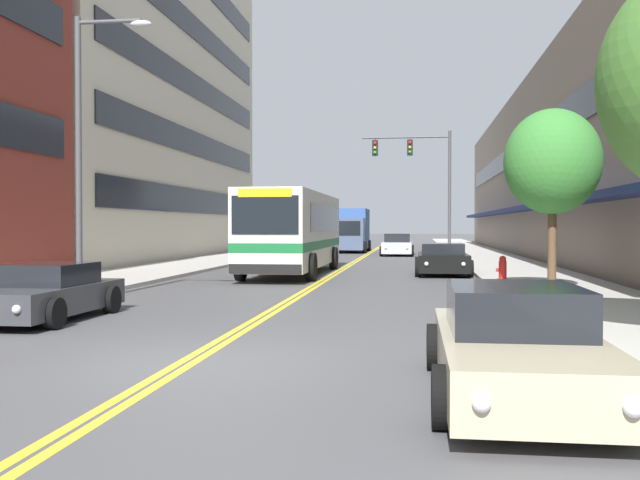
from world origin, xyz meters
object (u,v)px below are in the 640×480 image
Objects in this scene: car_dark_grey_parked_left_near at (46,294)px; street_lamp_left_near at (89,132)px; car_beige_parked_right_foreground at (516,346)px; car_black_parked_right_mid at (443,260)px; car_silver_moving_lead at (397,245)px; fire_hydrant at (503,270)px; city_bus at (294,229)px; box_truck at (350,230)px; street_tree_right_mid at (553,162)px; traffic_signal_mast at (422,169)px; car_slate_blue_parked_left_mid at (279,250)px.

street_lamp_left_near is (-0.63, 3.37, 3.79)m from car_dark_grey_parked_left_near.
car_black_parked_right_mid is at bearing 90.19° from car_beige_parked_right_foreground.
fire_hydrant is at bearing -80.59° from car_silver_moving_lead.
car_dark_grey_parked_left_near is 0.95× the size of car_black_parked_right_mid.
car_black_parked_right_mid is (8.68, 14.77, 0.05)m from car_dark_grey_parked_left_near.
street_lamp_left_near reaches higher than city_bus.
box_truck is (2.80, 38.47, 1.07)m from car_dark_grey_parked_left_near.
street_tree_right_mid is (8.60, -8.18, 1.88)m from city_bus.
fire_hydrant is (1.58, 14.60, -0.02)m from car_beige_parked_right_foreground.
traffic_signal_mast is (1.51, -4.15, 4.61)m from car_silver_moving_lead.
city_bus is at bearing -178.46° from car_black_parked_right_mid.
car_black_parked_right_mid is at bearing -86.97° from traffic_signal_mast.
car_silver_moving_lead is (-2.24, 17.79, 0.06)m from car_black_parked_right_mid.
car_silver_moving_lead is at bearing 110.04° from traffic_signal_mast.
car_dark_grey_parked_left_near is 0.96× the size of car_silver_moving_lead.
street_tree_right_mid is at bearing -58.82° from car_slate_blue_parked_left_mid.
box_truck is (-5.88, 23.70, 1.02)m from car_black_parked_right_mid.
car_dark_grey_parked_left_near is 0.84× the size of street_tree_right_mid.
car_dark_grey_parked_left_near is 10.33m from car_beige_parked_right_foreground.
traffic_signal_mast is (5.22, 13.81, 3.44)m from city_bus.
car_black_parked_right_mid is at bearing 106.24° from fire_hydrant.
city_bus is 12.01m from street_tree_right_mid.
car_beige_parked_right_foreground is at bearing -74.19° from car_slate_blue_parked_left_mid.
traffic_signal_mast is at bearing 69.30° from city_bus.
traffic_signal_mast is (5.16, -10.05, 3.65)m from box_truck.
car_beige_parked_right_foreground is at bearing -73.36° from city_bus.
street_tree_right_mid reaches higher than car_slate_blue_parked_left_mid.
car_dark_grey_parked_left_near is 29.89m from traffic_signal_mast.
fire_hydrant is (10.20, -15.86, -0.03)m from car_slate_blue_parked_left_mid.
traffic_signal_mast is (7.95, 28.42, 4.72)m from car_dark_grey_parked_left_near.
box_truck is at bearing 121.68° from car_silver_moving_lead.
city_bus is 2.38× the size of car_beige_parked_right_foreground.
car_slate_blue_parked_left_mid reaches higher than fire_hydrant.
fire_hydrant is at bearing 41.41° from car_dark_grey_parked_left_near.
city_bus reaches higher than car_dark_grey_parked_left_near.
street_tree_right_mid is 4.24m from fire_hydrant.
street_tree_right_mid is at bearing -43.55° from city_bus.
car_black_parked_right_mid is 17.93m from car_silver_moving_lead.
car_beige_parked_right_foreground is at bearing -43.35° from street_lamp_left_near.
box_truck is at bearing 85.84° from car_dark_grey_parked_left_near.
traffic_signal_mast is at bearing 71.08° from street_lamp_left_near.
car_beige_parked_right_foreground is 38.12m from car_silver_moving_lead.
street_lamp_left_near is 12.94m from fire_hydrant.
car_beige_parked_right_foreground is at bearing -32.12° from car_dark_grey_parked_left_near.
traffic_signal_mast reaches higher than car_black_parked_right_mid.
city_bus reaches higher than car_slate_blue_parked_left_mid.
city_bus is 2.72× the size of car_slate_blue_parked_left_mid.
car_dark_grey_parked_left_near is at bearing -90.28° from car_slate_blue_parked_left_mid.
city_bus is 23.86m from box_truck.
car_black_parked_right_mid is at bearing 1.54° from city_bus.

